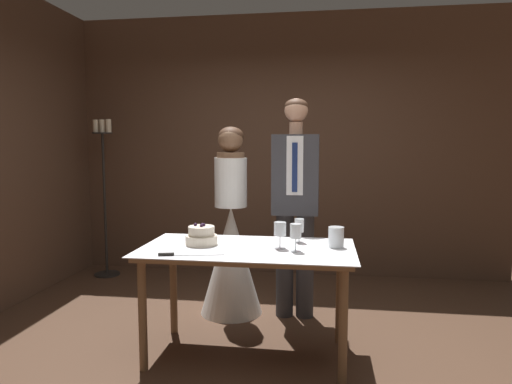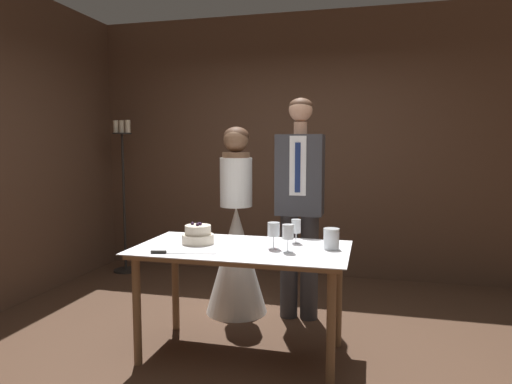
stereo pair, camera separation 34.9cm
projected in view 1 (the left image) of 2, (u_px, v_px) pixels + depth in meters
The scene contains 12 objects.
ground_plane at pixel (257, 353), 3.25m from camera, with size 40.00×40.00×0.00m, color #4C3323.
wall_back at pixel (284, 146), 5.21m from camera, with size 4.97×0.12×2.93m, color #513828.
cake_table at pixel (248, 260), 3.15m from camera, with size 1.47×0.80×0.78m.
tiered_cake at pixel (201, 236), 3.21m from camera, with size 0.23×0.23×0.15m.
cake_knife at pixel (179, 255), 2.90m from camera, with size 0.42×0.12×0.02m.
wine_glass_near at pixel (280, 230), 3.09m from camera, with size 0.08×0.08×0.18m.
wine_glass_middle at pixel (296, 232), 3.01m from camera, with size 0.08×0.08×0.18m.
wine_glass_far at pixel (299, 227), 3.29m from camera, with size 0.07×0.07×0.17m.
hurricane_candle at pixel (336, 238), 3.14m from camera, with size 0.11×0.11×0.14m.
bride at pixel (231, 245), 3.98m from camera, with size 0.54×0.54×1.63m.
groom at pixel (295, 199), 3.86m from camera, with size 0.39×0.25×1.86m.
candle_stand at pixel (104, 194), 5.11m from camera, with size 0.28×0.28×1.76m.
Camera 1 is at (0.45, -3.08, 1.48)m, focal length 32.00 mm.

